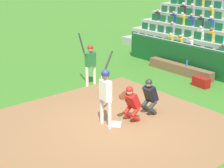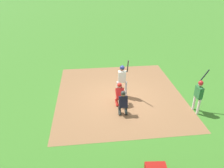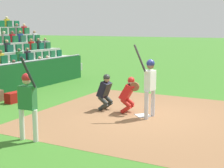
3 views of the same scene
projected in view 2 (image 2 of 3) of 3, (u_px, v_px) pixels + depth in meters
The scene contains 7 objects.
ground_plane at pixel (121, 98), 12.20m from camera, with size 160.00×160.00×0.00m, color #387325.
infield_dirt_patch at pixel (119, 94), 12.63m from camera, with size 7.09×7.81×0.01m, color brown.
home_plate_marker at pixel (121, 98), 12.19m from camera, with size 0.44×0.44×0.02m, color white.
batter_at_plate at pixel (122, 77), 11.88m from camera, with size 0.60×0.61×2.36m.
catcher_crouching at pixel (120, 93), 11.34m from camera, with size 0.49×0.73×1.26m.
home_plate_umpire at pixel (123, 102), 10.56m from camera, with size 0.47×0.47×1.30m.
on_deck_batter at pixel (199, 93), 10.58m from camera, with size 0.59×0.60×2.22m.
Camera 2 is at (-1.68, -10.28, 6.42)m, focal length 34.74 mm.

